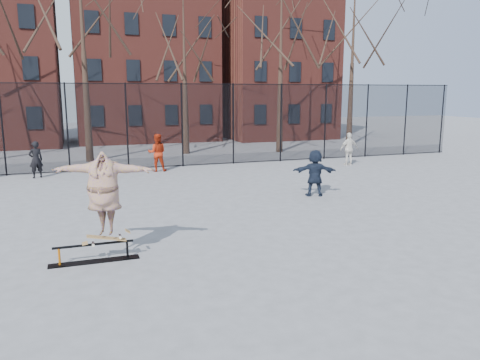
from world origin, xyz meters
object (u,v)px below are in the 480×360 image
object	(u,v)px
bystander_black	(36,160)
bystander_navy	(315,173)
skater	(104,197)
bystander_red	(157,153)
bystander_white	(349,149)
skate_rail	(94,255)
skateboard	(107,240)

from	to	relation	value
bystander_black	bystander_navy	size ratio (longest dim) A/B	0.95
skater	bystander_navy	xyz separation A→B (m)	(7.28, 4.21, -0.59)
bystander_red	bystander_white	world-z (taller)	bystander_red
skate_rail	bystander_red	bearing A→B (deg)	73.85
skate_rail	bystander_white	distance (m)	15.88
skateboard	bystander_navy	size ratio (longest dim) A/B	0.54
skater	skate_rail	bearing A→B (deg)	-160.94
bystander_red	bystander_navy	bearing A→B (deg)	132.19
skateboard	bystander_black	xyz separation A→B (m)	(-2.13, 11.21, 0.31)
skater	bystander_white	xyz separation A→B (m)	(12.20, 9.82, -0.60)
skateboard	bystander_red	world-z (taller)	bystander_red
skater	bystander_black	world-z (taller)	skater
skate_rail	bystander_navy	world-z (taller)	bystander_navy
bystander_white	bystander_navy	distance (m)	7.46
skater	skateboard	bearing A→B (deg)	-70.94
skate_rail	bystander_red	size ratio (longest dim) A/B	1.09
skater	bystander_black	xyz separation A→B (m)	(-2.13, 11.21, -0.63)
bystander_white	bystander_navy	size ratio (longest dim) A/B	0.99
bystander_red	bystander_navy	world-z (taller)	bystander_red
skater	bystander_red	xyz separation A→B (m)	(2.98, 11.21, -0.55)
skateboard	skater	distance (m)	0.94
skateboard	bystander_black	bearing A→B (deg)	100.77
bystander_red	bystander_navy	xyz separation A→B (m)	(4.30, -7.00, -0.04)
skateboard	bystander_navy	xyz separation A→B (m)	(7.28, 4.21, 0.35)
bystander_white	skateboard	bearing A→B (deg)	41.63
skate_rail	skateboard	distance (m)	0.41
skate_rail	bystander_black	world-z (taller)	bystander_black
bystander_navy	skater	bearing A→B (deg)	50.86
skate_rail	bystander_white	size ratio (longest dim) A/B	1.16
skate_rail	bystander_red	world-z (taller)	bystander_red
skate_rail	bystander_navy	size ratio (longest dim) A/B	1.15
bystander_red	skate_rail	bearing A→B (deg)	84.46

